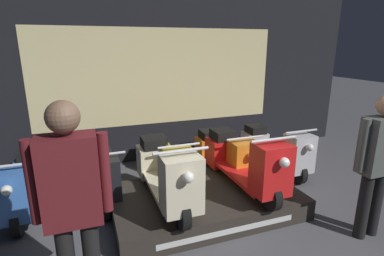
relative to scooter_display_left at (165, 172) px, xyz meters
name	(u,v)px	position (x,y,z in m)	size (l,w,h in m)	color
shop_wall_back	(160,74)	(0.50, 2.09, 0.98)	(7.97, 0.09, 3.20)	black
display_platform	(205,201)	(0.53, 0.00, -0.49)	(2.37, 1.38, 0.27)	#2D2823
scooter_display_left	(165,172)	(0.00, 0.00, 0.00)	(0.57, 1.74, 0.86)	black
scooter_display_right	(243,161)	(1.06, 0.00, 0.00)	(0.57, 1.74, 0.86)	black
scooter_backrow_0	(24,183)	(-1.68, 0.90, -0.27)	(0.57, 1.74, 0.86)	black
scooter_backrow_1	(101,172)	(-0.71, 0.90, -0.27)	(0.57, 1.74, 0.86)	black
scooter_backrow_2	(167,163)	(0.26, 0.90, -0.27)	(0.57, 1.74, 0.86)	black
scooter_backrow_3	(224,156)	(1.24, 0.90, -0.27)	(0.57, 1.74, 0.86)	black
scooter_backrow_4	(274,149)	(2.21, 0.90, -0.27)	(0.57, 1.74, 0.86)	black
person_left_browsing	(72,199)	(-0.99, -1.12, 0.41)	(0.56, 0.23, 1.76)	black
person_right_browsing	(378,158)	(2.05, -1.12, 0.32)	(0.56, 0.23, 1.62)	black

